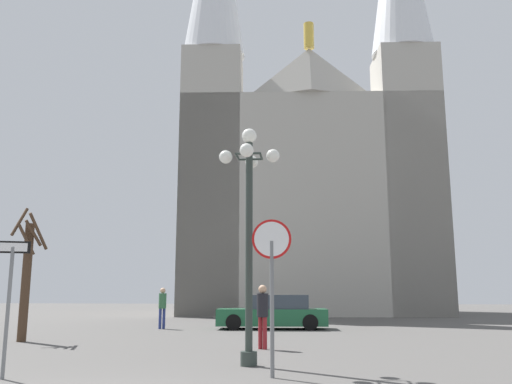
% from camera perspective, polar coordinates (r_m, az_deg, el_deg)
% --- Properties ---
extents(cathedral, '(18.08, 13.74, 33.37)m').
position_cam_1_polar(cathedral, '(39.14, 5.47, 1.75)').
color(cathedral, '#ADA89E').
rests_on(cathedral, ground).
extents(stop_sign, '(0.76, 0.11, 2.94)m').
position_cam_1_polar(stop_sign, '(10.28, 1.70, -7.85)').
color(stop_sign, slate).
rests_on(stop_sign, ground).
extents(one_way_arrow_sign, '(0.59, 0.25, 2.50)m').
position_cam_1_polar(one_way_arrow_sign, '(11.11, -24.86, -9.70)').
color(one_way_arrow_sign, slate).
rests_on(one_way_arrow_sign, ground).
extents(street_lamp, '(1.40, 1.40, 5.26)m').
position_cam_1_polar(street_lamp, '(11.97, -0.74, -2.18)').
color(street_lamp, '#2D3833').
rests_on(street_lamp, ground).
extents(bare_tree, '(0.99, 0.98, 4.33)m').
position_cam_1_polar(bare_tree, '(18.87, -23.33, -8.13)').
color(bare_tree, '#473323').
rests_on(bare_tree, ground).
extents(parked_car_near_green, '(4.67, 1.97, 1.41)m').
position_cam_1_polar(parked_car_near_green, '(23.08, 1.88, -12.78)').
color(parked_car_near_green, '#1E5B38').
rests_on(parked_car_near_green, ground).
extents(pedestrian_walking, '(0.32, 0.32, 1.70)m').
position_cam_1_polar(pedestrian_walking, '(23.42, -9.97, -11.69)').
color(pedestrian_walking, navy).
rests_on(pedestrian_walking, ground).
extents(pedestrian_standing, '(0.32, 0.32, 1.74)m').
position_cam_1_polar(pedestrian_standing, '(15.17, 0.71, -12.48)').
color(pedestrian_standing, maroon).
rests_on(pedestrian_standing, ground).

